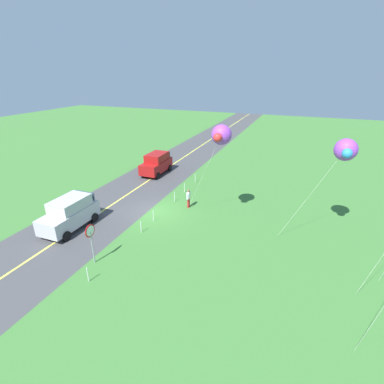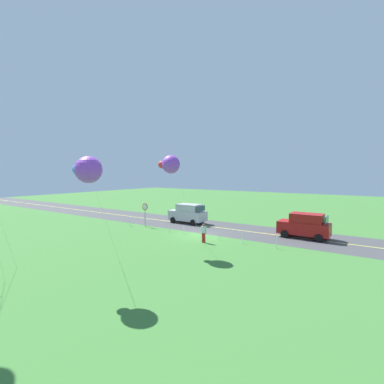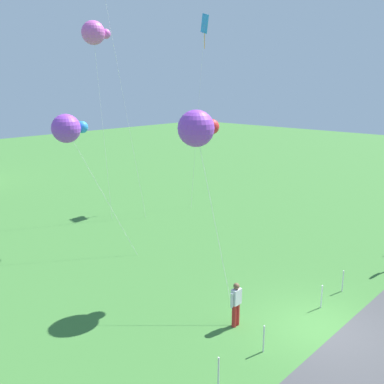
# 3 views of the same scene
# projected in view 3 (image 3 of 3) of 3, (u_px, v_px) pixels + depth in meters

# --- Properties ---
(ground_plane) EXTENTS (120.00, 120.00, 0.10)m
(ground_plane) POSITION_uv_depth(u_px,v_px,m) (321.00, 330.00, 15.21)
(ground_plane) COLOR #3D7533
(person_adult_near) EXTENTS (0.58, 0.22, 1.60)m
(person_adult_near) POSITION_uv_depth(u_px,v_px,m) (236.00, 303.00, 15.19)
(person_adult_near) COLOR red
(person_adult_near) RESTS_ON ground
(kite_red_low) EXTENTS (2.37, 3.65, 7.25)m
(kite_red_low) POSITION_uv_depth(u_px,v_px,m) (197.00, 128.00, 16.63)
(kite_red_low) COLOR silver
(kite_red_low) RESTS_ON ground
(kite_yellow_high) EXTENTS (1.90, 2.38, 11.78)m
(kite_yellow_high) POSITION_uv_depth(u_px,v_px,m) (94.00, 33.00, 26.23)
(kite_yellow_high) COLOR silver
(kite_yellow_high) RESTS_ON ground
(kite_green_far) EXTENTS (2.20, 3.96, 6.77)m
(kite_green_far) POSITION_uv_depth(u_px,v_px,m) (67.00, 128.00, 21.36)
(kite_green_far) COLOR silver
(kite_green_far) RESTS_ON ground
(kite_pink_drift) EXTENTS (2.70, 1.59, 12.73)m
(kite_pink_drift) POSITION_uv_depth(u_px,v_px,m) (204.00, 28.00, 29.55)
(kite_pink_drift) COLOR silver
(kite_pink_drift) RESTS_ON ground
(fence_post_1) EXTENTS (0.05, 0.05, 0.90)m
(fence_post_1) POSITION_uv_depth(u_px,v_px,m) (218.00, 372.00, 12.23)
(fence_post_1) COLOR silver
(fence_post_1) RESTS_ON ground
(fence_post_2) EXTENTS (0.05, 0.05, 0.90)m
(fence_post_2) POSITION_uv_depth(u_px,v_px,m) (264.00, 339.00, 13.80)
(fence_post_2) COLOR silver
(fence_post_2) RESTS_ON ground
(fence_post_3) EXTENTS (0.05, 0.05, 0.90)m
(fence_post_3) POSITION_uv_depth(u_px,v_px,m) (322.00, 296.00, 16.52)
(fence_post_3) COLOR silver
(fence_post_3) RESTS_ON ground
(fence_post_4) EXTENTS (0.05, 0.05, 0.90)m
(fence_post_4) POSITION_uv_depth(u_px,v_px,m) (343.00, 281.00, 17.81)
(fence_post_4) COLOR silver
(fence_post_4) RESTS_ON ground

